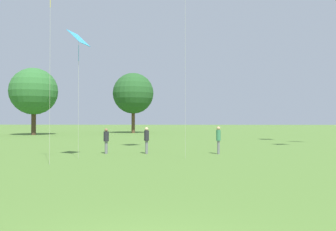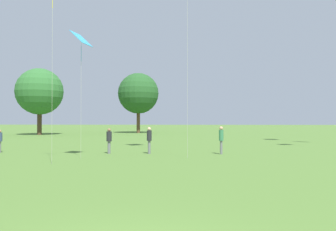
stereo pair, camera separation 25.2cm
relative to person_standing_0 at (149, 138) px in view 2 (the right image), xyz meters
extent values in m
cylinder|color=slate|center=(0.00, 0.00, -0.62)|extent=(0.21, 0.21, 0.85)
cylinder|color=#232328|center=(0.00, 0.00, 0.14)|extent=(0.38, 0.38, 0.67)
sphere|color=#DBAD89|center=(0.00, 0.00, 0.57)|extent=(0.23, 0.23, 0.23)
cylinder|color=slate|center=(4.66, 0.01, -0.61)|extent=(0.18, 0.18, 0.88)
cylinder|color=#387A51|center=(4.66, 0.01, 0.17)|extent=(0.33, 0.33, 0.69)
sphere|color=tan|center=(4.66, 0.01, 0.62)|extent=(0.24, 0.24, 0.24)
cylinder|color=slate|center=(-2.64, -0.08, -0.64)|extent=(0.26, 0.26, 0.81)
cylinder|color=#232328|center=(-2.64, -0.08, 0.08)|extent=(0.47, 0.47, 0.64)
sphere|color=brown|center=(-2.64, -0.08, 0.50)|extent=(0.22, 0.22, 0.22)
cylinder|color=slate|center=(-10.20, 0.06, -0.67)|extent=(0.25, 0.25, 0.76)
cylinder|color=#334260|center=(-10.20, 0.06, 0.01)|extent=(0.46, 0.46, 0.60)
sphere|color=#A37556|center=(-10.20, 0.06, 0.40)|extent=(0.21, 0.21, 0.21)
cube|color=#339EDB|center=(-3.56, -2.95, 5.82)|extent=(1.09, 1.31, 0.80)
cylinder|color=#339EDB|center=(-3.56, -2.95, 4.97)|extent=(0.02, 0.02, 0.90)
cylinder|color=#BCB7A8|center=(-3.56, -2.95, 2.39)|extent=(0.01, 0.01, 6.86)
cylinder|color=#BCB7A8|center=(-4.20, -5.38, 3.64)|extent=(0.01, 0.01, 9.38)
cylinder|color=brown|center=(-6.25, 34.30, 1.39)|extent=(0.59, 0.59, 4.87)
sphere|color=#235123|center=(-6.25, 34.30, 5.74)|extent=(6.96, 6.96, 6.96)
cylinder|color=#473323|center=(-19.82, 26.10, 1.24)|extent=(0.66, 0.66, 4.57)
sphere|color=#2D662D|center=(-19.82, 26.10, 5.42)|extent=(6.92, 6.92, 6.92)
camera|label=1|loc=(2.45, -21.26, 1.15)|focal=35.00mm
camera|label=2|loc=(2.70, -21.24, 1.15)|focal=35.00mm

